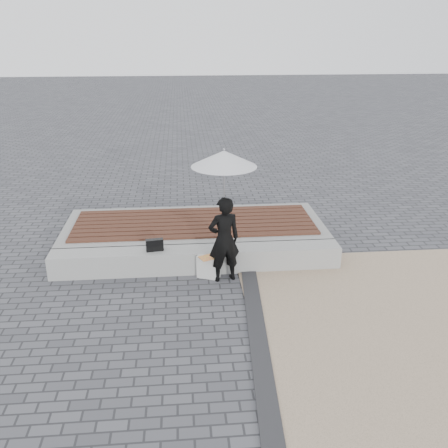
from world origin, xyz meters
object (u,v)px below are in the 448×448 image
at_px(seating_ledge, 197,259).
at_px(handbag, 155,245).
at_px(parasol, 224,159).
at_px(canvas_tote, 208,267).
at_px(woman, 224,239).

xyz_separation_m(seating_ledge, handbag, (-0.72, -0.02, 0.30)).
distance_m(seating_ledge, handbag, 0.78).
xyz_separation_m(parasol, handbag, (-1.15, 0.39, -1.57)).
xyz_separation_m(seating_ledge, canvas_tote, (0.18, -0.31, -0.00)).
xyz_separation_m(seating_ledge, parasol, (0.44, -0.40, 1.88)).
bearing_deg(woman, parasol, -103.24).
height_order(seating_ledge, parasol, parasol).
xyz_separation_m(parasol, canvas_tote, (-0.25, 0.09, -1.88)).
bearing_deg(handbag, canvas_tote, -26.49).
xyz_separation_m(seating_ledge, woman, (0.44, -0.40, 0.53)).
bearing_deg(woman, seating_ledge, -55.83).
distance_m(parasol, handbag, 1.99).
distance_m(woman, handbag, 1.24).
relative_size(seating_ledge, handbag, 16.95).
height_order(woman, parasol, parasol).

